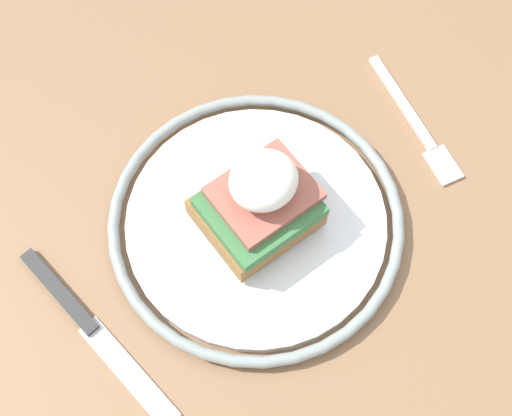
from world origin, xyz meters
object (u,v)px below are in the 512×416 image
Objects in this scene: plate at (256,221)px; fork at (416,124)px; sandwich at (258,202)px; knife at (84,321)px.

plate reaches higher than fork.
sandwich reaches higher than knife.
plate is at bearing -2.73° from fork.
fork is 0.34m from knife.
plate is 0.16m from knife.
fork is (-0.18, 0.01, -0.04)m from sandwich.
plate reaches higher than knife.
knife is (0.16, -0.01, -0.01)m from plate.
plate is at bearing 174.88° from knife.
sandwich is (-0.00, 0.00, 0.04)m from plate.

